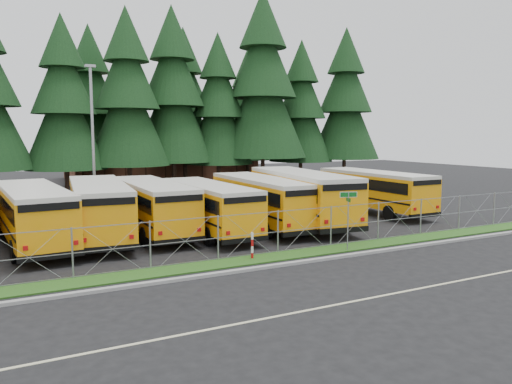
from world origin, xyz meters
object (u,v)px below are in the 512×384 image
at_px(bus_1, 32,216).
at_px(bus_6, 298,197).
at_px(bus_3, 150,207).
at_px(bus_5, 260,202).
at_px(street_sign, 348,208).
at_px(striped_bollard, 252,246).
at_px(bus_4, 206,208).
at_px(bus_east, 371,192).
at_px(bus_2, 98,210).
at_px(light_standard, 93,134).

height_order(bus_1, bus_6, bus_6).
height_order(bus_3, bus_5, bus_5).
distance_m(bus_1, street_sign, 15.38).
bearing_deg(striped_bollard, bus_5, 59.61).
bearing_deg(bus_1, bus_5, -7.31).
distance_m(bus_4, striped_bollard, 6.50).
xyz_separation_m(bus_5, bus_east, (9.35, 1.09, -0.01)).
height_order(bus_5, striped_bollard, bus_5).
bearing_deg(street_sign, bus_east, 44.65).
bearing_deg(bus_5, bus_6, -1.54).
bearing_deg(bus_2, bus_1, -169.22).
height_order(bus_1, bus_2, bus_2).
distance_m(bus_5, striped_bollard, 7.89).
distance_m(bus_4, light_standard, 11.76).
distance_m(bus_3, bus_6, 9.01).
height_order(street_sign, light_standard, light_standard).
bearing_deg(striped_bollard, bus_6, 45.17).
relative_size(bus_2, street_sign, 4.06).
bearing_deg(bus_2, light_standard, 87.30).
relative_size(bus_4, street_sign, 3.78).
distance_m(bus_3, street_sign, 11.03).
bearing_deg(bus_4, striped_bollard, -94.05).
bearing_deg(bus_3, street_sign, -49.85).
xyz_separation_m(bus_3, striped_bollard, (2.35, -7.81, -0.84)).
bearing_deg(street_sign, bus_1, 148.21).
xyz_separation_m(street_sign, light_standard, (-8.52, 17.27, 3.47)).
bearing_deg(street_sign, striped_bollard, 172.36).
xyz_separation_m(bus_5, bus_6, (2.62, -0.14, 0.14)).
height_order(bus_2, bus_6, bus_6).
xyz_separation_m(bus_2, bus_3, (2.79, 0.07, -0.06)).
relative_size(bus_1, bus_3, 1.02).
distance_m(street_sign, striped_bollard, 4.98).
xyz_separation_m(bus_1, bus_6, (14.92, -0.84, 0.13)).
bearing_deg(bus_east, bus_4, -173.91).
distance_m(bus_3, light_standard, 9.81).
xyz_separation_m(bus_3, light_standard, (-1.44, 8.82, 4.06)).
height_order(bus_4, bus_6, bus_6).
distance_m(bus_2, bus_6, 11.77).
relative_size(bus_6, street_sign, 4.36).
xyz_separation_m(bus_4, street_sign, (4.32, -7.07, 0.64)).
bearing_deg(bus_2, striped_bollard, -50.55).
height_order(bus_4, striped_bollard, bus_4).
bearing_deg(bus_2, bus_4, -7.30).
distance_m(bus_east, light_standard, 19.65).
bearing_deg(bus_1, bus_2, 0.83).
relative_size(bus_5, striped_bollard, 9.34).
distance_m(bus_1, light_standard, 11.00).
distance_m(bus_5, street_sign, 7.46).
bearing_deg(bus_6, bus_5, -175.41).
bearing_deg(bus_5, light_standard, 129.78).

